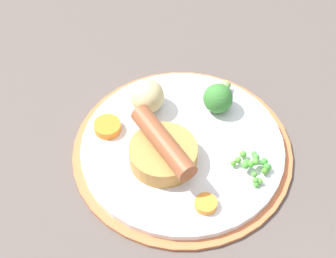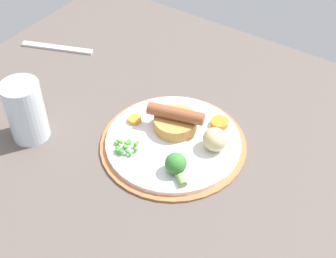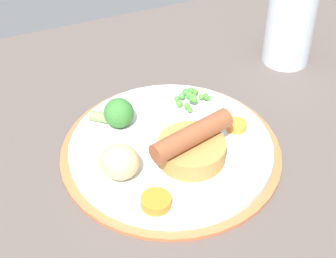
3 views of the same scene
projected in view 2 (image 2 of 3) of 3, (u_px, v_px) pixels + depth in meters
The scene contains 10 objects.
dining_table at pixel (184, 138), 93.97cm from camera, with size 110.00×80.00×3.00cm, color #564C47.
dinner_plate at pixel (172, 142), 90.31cm from camera, with size 28.27×28.27×1.40cm.
sausage_pudding at pixel (175, 120), 90.64cm from camera, with size 11.36×8.48×4.99cm.
pea_pile at pixel (125, 146), 87.08cm from camera, with size 5.23×4.60×1.74cm.
broccoli_floret_near at pixel (176, 165), 82.41cm from camera, with size 5.66×5.01×3.97cm.
potato_chunk_0 at pixel (215, 139), 86.54cm from camera, with size 4.46×4.75×4.38cm, color #CCB77F.
carrot_slice_2 at pixel (220, 123), 92.18cm from camera, with size 3.53×3.53×1.14cm, color orange.
carrot_slice_3 at pixel (135, 119), 93.08cm from camera, with size 2.69×2.69×0.91cm, color orange.
fork at pixel (57, 48), 114.19cm from camera, with size 18.00×1.60×0.60cm, color silver.
drinking_glass at pixel (26, 111), 88.34cm from camera, with size 7.29×7.29×12.42cm, color silver.
Camera 2 is at (-34.70, 57.10, 67.68)cm, focal length 50.00 mm.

